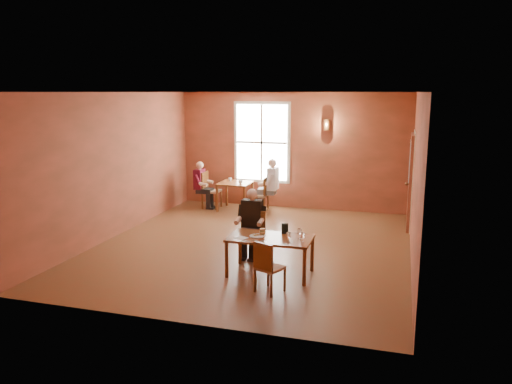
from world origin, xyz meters
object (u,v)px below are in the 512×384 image
(diner_main, at_px, (252,227))
(chair_diner_maroon, at_px, (212,190))
(main_table, at_px, (270,256))
(diner_maroon, at_px, (211,186))
(chair_diner_main, at_px, (253,236))
(chair_diner_white, at_px, (259,194))
(diner_white, at_px, (261,186))
(chair_empty, at_px, (270,267))
(second_table, at_px, (235,196))

(diner_main, distance_m, chair_diner_maroon, 4.28)
(main_table, distance_m, diner_maroon, 5.09)
(chair_diner_main, height_order, chair_diner_white, chair_diner_white)
(diner_main, bearing_deg, main_table, 128.88)
(chair_diner_white, xyz_separation_m, diner_maroon, (-1.33, 0.00, 0.15))
(diner_white, xyz_separation_m, chair_diner_maroon, (-1.33, 0.00, -0.18))
(chair_empty, xyz_separation_m, diner_maroon, (-2.93, 5.01, 0.19))
(diner_white, bearing_deg, diner_maroon, 90.00)
(diner_main, relative_size, diner_maroon, 1.02)
(diner_main, height_order, chair_empty, diner_main)
(main_table, relative_size, diner_maroon, 1.15)
(main_table, xyz_separation_m, diner_maroon, (-2.75, 4.28, 0.27))
(main_table, height_order, diner_main, diner_main)
(diner_main, height_order, chair_diner_white, diner_main)
(chair_empty, bearing_deg, chair_diner_main, 141.08)
(chair_diner_white, relative_size, chair_diner_maroon, 0.93)
(main_table, distance_m, chair_diner_main, 0.83)
(chair_empty, distance_m, diner_maroon, 5.81)
(second_table, xyz_separation_m, diner_white, (0.68, 0.00, 0.29))
(diner_white, distance_m, diner_maroon, 1.36)
(diner_white, height_order, chair_diner_maroon, diner_white)
(diner_main, relative_size, second_table, 1.51)
(main_table, height_order, diner_white, diner_white)
(chair_empty, distance_m, chair_diner_maroon, 5.79)
(chair_diner_main, bearing_deg, chair_diner_maroon, -58.61)
(second_table, relative_size, chair_diner_maroon, 0.85)
(main_table, bearing_deg, second_table, 115.76)
(diner_white, bearing_deg, chair_diner_maroon, 90.00)
(chair_diner_white, bearing_deg, chair_diner_maroon, 90.00)
(chair_diner_main, xyz_separation_m, chair_diner_white, (-0.92, 3.63, 0.01))
(main_table, distance_m, diner_white, 4.51)
(main_table, bearing_deg, diner_maroon, 122.67)
(diner_white, bearing_deg, chair_diner_white, 90.00)
(diner_maroon, bearing_deg, chair_diner_main, 31.73)
(chair_empty, bearing_deg, chair_diner_white, 132.30)
(chair_diner_maroon, height_order, diner_maroon, diner_maroon)
(chair_diner_maroon, bearing_deg, diner_maroon, -90.00)
(second_table, bearing_deg, chair_diner_maroon, 180.00)
(second_table, bearing_deg, chair_diner_main, -66.68)
(chair_diner_white, bearing_deg, chair_empty, -162.25)
(chair_diner_white, height_order, diner_white, diner_white)
(chair_empty, relative_size, second_table, 1.00)
(chair_diner_main, xyz_separation_m, chair_empty, (0.69, -1.38, -0.03))
(second_table, distance_m, chair_diner_maroon, 0.66)
(diner_white, bearing_deg, chair_diner_main, -166.29)
(main_table, relative_size, chair_diner_main, 1.58)
(chair_diner_white, bearing_deg, second_table, 90.00)
(main_table, relative_size, chair_diner_maroon, 1.44)
(chair_diner_main, relative_size, diner_maroon, 0.73)
(main_table, height_order, diner_maroon, diner_maroon)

